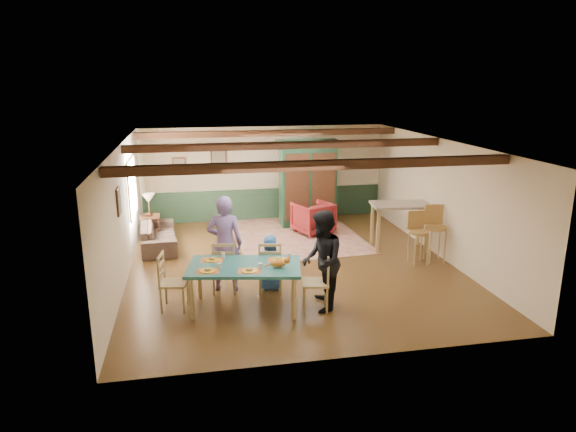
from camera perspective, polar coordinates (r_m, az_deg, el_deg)
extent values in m
plane|color=#462C13|center=(11.45, 0.40, -5.45)|extent=(8.00, 8.00, 0.00)
cube|color=beige|center=(14.91, -2.64, 4.75)|extent=(7.00, 0.02, 2.70)
cube|color=beige|center=(10.93, -17.88, 0.23)|extent=(0.02, 8.00, 2.70)
cube|color=beige|center=(12.22, 16.73, 1.83)|extent=(0.02, 8.00, 2.70)
cube|color=beige|center=(10.81, 0.42, 8.09)|extent=(7.00, 8.00, 0.02)
cube|color=#1E3725|center=(15.07, -2.58, 1.36)|extent=(6.95, 0.03, 0.90)
cube|color=#331B0E|center=(8.60, 3.47, 5.67)|extent=(6.95, 0.16, 0.16)
cube|color=#331B0E|center=(11.21, 0.02, 7.87)|extent=(6.95, 0.16, 0.16)
cube|color=#331B0E|center=(13.75, -2.08, 9.19)|extent=(6.95, 0.16, 0.16)
imported|color=#735998|center=(9.92, -7.04, -3.05)|extent=(0.76, 0.57, 1.89)
imported|color=black|center=(9.07, 3.79, -5.01)|extent=(0.83, 0.99, 1.81)
imported|color=#244F93|center=(9.99, -1.95, -5.21)|extent=(0.59, 0.44, 1.10)
cube|color=#C7B190|center=(13.51, 0.92, -2.20)|extent=(3.37, 3.94, 0.01)
cube|color=#153522|center=(14.30, 2.20, 3.66)|extent=(1.69, 0.69, 2.38)
imported|color=#511015|center=(13.69, 2.79, -0.18)|extent=(1.18, 1.19, 0.84)
imported|color=#372922|center=(12.97, -14.19, -2.03)|extent=(0.95, 2.13, 0.61)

